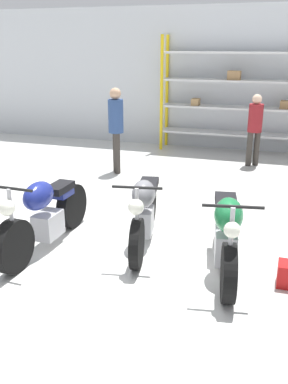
{
  "coord_description": "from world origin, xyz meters",
  "views": [
    {
      "loc": [
        1.69,
        -4.99,
        2.66
      ],
      "look_at": [
        0.0,
        0.4,
        0.7
      ],
      "focal_mm": 40.0,
      "sensor_mm": 36.0,
      "label": 1
    }
  ],
  "objects_px": {
    "shelving_rack": "(244,95)",
    "person_browsing": "(116,123)",
    "motorcycle_grey": "(145,209)",
    "motorcycle_green": "(227,233)",
    "motorcycle_blue": "(45,215)",
    "person_near_rack": "(255,125)"
  },
  "relations": [
    {
      "from": "shelving_rack",
      "to": "person_browsing",
      "type": "bearing_deg",
      "value": -131.86
    },
    {
      "from": "motorcycle_grey",
      "to": "motorcycle_green",
      "type": "bearing_deg",
      "value": 58.87
    },
    {
      "from": "motorcycle_green",
      "to": "person_browsing",
      "type": "xyz_separation_m",
      "value": [
        -2.8,
        3.6,
        0.59
      ]
    },
    {
      "from": "motorcycle_blue",
      "to": "person_browsing",
      "type": "distance_m",
      "value": 3.77
    },
    {
      "from": "motorcycle_blue",
      "to": "person_near_rack",
      "type": "xyz_separation_m",
      "value": [
        2.4,
        5.17,
        0.47
      ]
    },
    {
      "from": "motorcycle_green",
      "to": "motorcycle_blue",
      "type": "bearing_deg",
      "value": -97.06
    },
    {
      "from": "motorcycle_green",
      "to": "person_near_rack",
      "type": "height_order",
      "value": "person_near_rack"
    },
    {
      "from": "shelving_rack",
      "to": "motorcycle_blue",
      "type": "bearing_deg",
      "value": -107.49
    },
    {
      "from": "motorcycle_grey",
      "to": "person_browsing",
      "type": "bearing_deg",
      "value": -162.79
    },
    {
      "from": "motorcycle_green",
      "to": "shelving_rack",
      "type": "bearing_deg",
      "value": 174.16
    },
    {
      "from": "motorcycle_blue",
      "to": "motorcycle_green",
      "type": "bearing_deg",
      "value": 94.69
    },
    {
      "from": "motorcycle_grey",
      "to": "person_near_rack",
      "type": "distance_m",
      "value": 4.77
    },
    {
      "from": "motorcycle_grey",
      "to": "shelving_rack",
      "type": "bearing_deg",
      "value": 162.42
    },
    {
      "from": "shelving_rack",
      "to": "person_near_rack",
      "type": "distance_m",
      "value": 1.37
    },
    {
      "from": "person_browsing",
      "to": "person_near_rack",
      "type": "height_order",
      "value": "person_browsing"
    },
    {
      "from": "motorcycle_blue",
      "to": "motorcycle_grey",
      "type": "xyz_separation_m",
      "value": [
        1.24,
        0.57,
        0.01
      ]
    },
    {
      "from": "shelving_rack",
      "to": "person_near_rack",
      "type": "height_order",
      "value": "shelving_rack"
    },
    {
      "from": "shelving_rack",
      "to": "person_browsing",
      "type": "xyz_separation_m",
      "value": [
        -2.38,
        -2.66,
        -0.39
      ]
    },
    {
      "from": "shelving_rack",
      "to": "motorcycle_green",
      "type": "bearing_deg",
      "value": -86.16
    },
    {
      "from": "motorcycle_blue",
      "to": "motorcycle_grey",
      "type": "height_order",
      "value": "motorcycle_blue"
    },
    {
      "from": "motorcycle_blue",
      "to": "person_near_rack",
      "type": "relative_size",
      "value": 1.32
    },
    {
      "from": "motorcycle_green",
      "to": "motorcycle_grey",
      "type": "bearing_deg",
      "value": -120.77
    }
  ]
}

